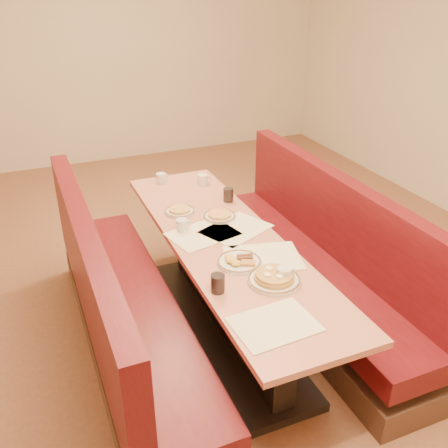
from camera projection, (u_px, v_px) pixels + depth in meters
name	position (u px, v px, depth m)	size (l,w,h in m)	color
ground	(225.00, 329.00, 3.63)	(8.00, 8.00, 0.00)	#9E6647
room_envelope	(226.00, 52.00, 2.75)	(6.04, 8.04, 2.82)	beige
diner_table	(225.00, 286.00, 3.46)	(0.70, 2.50, 0.75)	black
booth_left	(121.00, 313.00, 3.22)	(0.55, 2.50, 1.05)	#4C3326
booth_right	(316.00, 266.00, 3.72)	(0.55, 2.50, 1.05)	#4C3326
placemat_near_left	(274.00, 324.00, 2.50)	(0.41, 0.31, 0.00)	beige
placemat_near_right	(263.00, 257.00, 3.08)	(0.46, 0.34, 0.00)	beige
placemat_far_left	(203.00, 234.00, 3.35)	(0.44, 0.33, 0.00)	beige
placemat_far_right	(236.00, 229.00, 3.41)	(0.44, 0.33, 0.00)	beige
pancake_plate	(274.00, 278.00, 2.83)	(0.31, 0.31, 0.07)	silver
eggs_plate	(239.00, 261.00, 3.01)	(0.27, 0.27, 0.05)	silver
extra_plate_mid	(219.00, 216.00, 3.57)	(0.24, 0.24, 0.05)	silver
extra_plate_far	(180.00, 211.00, 3.64)	(0.22, 0.22, 0.04)	silver
coffee_mug_a	(285.00, 275.00, 2.83)	(0.12, 0.08, 0.09)	silver
coffee_mug_b	(182.00, 225.00, 3.38)	(0.11, 0.08, 0.08)	silver
coffee_mug_c	(203.00, 180.00, 4.10)	(0.12, 0.08, 0.09)	silver
coffee_mug_d	(161.00, 178.00, 4.14)	(0.11, 0.08, 0.09)	silver
soda_tumbler_near	(218.00, 283.00, 2.73)	(0.08, 0.08, 0.11)	black
soda_tumbler_mid	(228.00, 195.00, 3.81)	(0.08, 0.08, 0.11)	black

